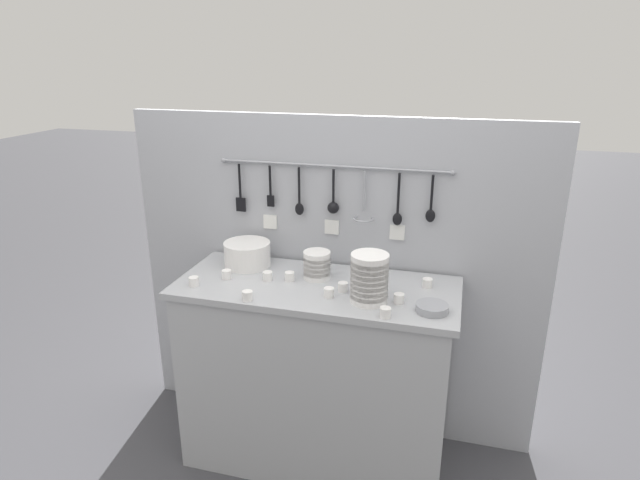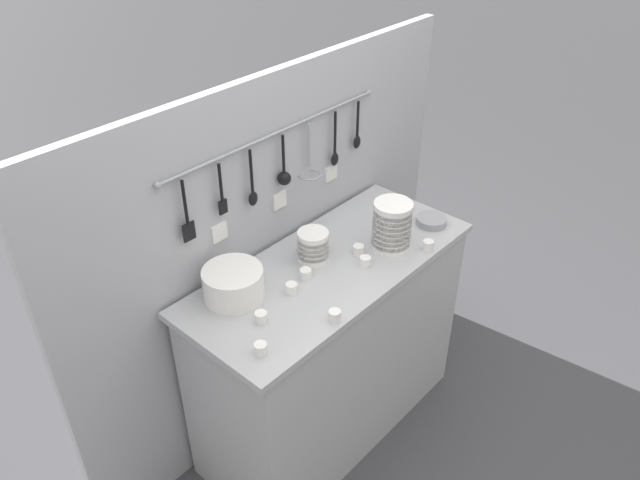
{
  "view_description": "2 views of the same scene",
  "coord_description": "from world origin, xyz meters",
  "px_view_note": "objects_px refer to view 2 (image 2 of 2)",
  "views": [
    {
      "loc": [
        0.6,
        -2.12,
        1.92
      ],
      "look_at": [
        0.02,
        -0.0,
        1.15
      ],
      "focal_mm": 30.0,
      "sensor_mm": 36.0,
      "label": 1
    },
    {
      "loc": [
        -1.51,
        -1.3,
        2.41
      ],
      "look_at": [
        -0.06,
        -0.0,
        1.09
      ],
      "focal_mm": 35.0,
      "sensor_mm": 36.0,
      "label": 2
    }
  ],
  "objects_px": {
    "plate_stack": "(233,284)",
    "cup_back_left": "(405,229)",
    "bowl_stack_back_corner": "(392,226)",
    "cup_front_right": "(335,316)",
    "cup_back_right": "(383,204)",
    "cup_front_left": "(365,261)",
    "cup_centre": "(358,250)",
    "cup_mid_row": "(306,274)",
    "bowl_stack_nested_right": "(313,246)",
    "cup_edge_near": "(261,317)",
    "cup_beside_plates": "(428,245)",
    "cup_edge_far": "(292,288)",
    "cup_by_caddy": "(261,349)",
    "steel_mixing_bowl": "(432,221)"
  },
  "relations": [
    {
      "from": "plate_stack",
      "to": "cup_back_left",
      "type": "bearing_deg",
      "value": -16.03
    },
    {
      "from": "bowl_stack_back_corner",
      "to": "cup_front_right",
      "type": "xyz_separation_m",
      "value": [
        -0.5,
        -0.12,
        -0.09
      ]
    },
    {
      "from": "cup_back_right",
      "to": "cup_front_right",
      "type": "distance_m",
      "value": 0.79
    },
    {
      "from": "bowl_stack_back_corner",
      "to": "cup_front_left",
      "type": "height_order",
      "value": "bowl_stack_back_corner"
    },
    {
      "from": "cup_front_right",
      "to": "cup_centre",
      "type": "xyz_separation_m",
      "value": [
        0.37,
        0.19,
        0.0
      ]
    },
    {
      "from": "cup_front_left",
      "to": "cup_centre",
      "type": "height_order",
      "value": "same"
    },
    {
      "from": "cup_mid_row",
      "to": "cup_front_left",
      "type": "bearing_deg",
      "value": -28.94
    },
    {
      "from": "bowl_stack_nested_right",
      "to": "cup_edge_near",
      "type": "bearing_deg",
      "value": -163.54
    },
    {
      "from": "plate_stack",
      "to": "cup_centre",
      "type": "height_order",
      "value": "plate_stack"
    },
    {
      "from": "plate_stack",
      "to": "cup_back_left",
      "type": "distance_m",
      "value": 0.8
    },
    {
      "from": "bowl_stack_nested_right",
      "to": "cup_beside_plates",
      "type": "relative_size",
      "value": 2.91
    },
    {
      "from": "bowl_stack_back_corner",
      "to": "cup_beside_plates",
      "type": "relative_size",
      "value": 4.75
    },
    {
      "from": "bowl_stack_nested_right",
      "to": "cup_front_right",
      "type": "distance_m",
      "value": 0.38
    },
    {
      "from": "plate_stack",
      "to": "cup_edge_far",
      "type": "bearing_deg",
      "value": -42.09
    },
    {
      "from": "bowl_stack_back_corner",
      "to": "cup_front_right",
      "type": "height_order",
      "value": "bowl_stack_back_corner"
    },
    {
      "from": "cup_edge_far",
      "to": "cup_back_left",
      "type": "height_order",
      "value": "same"
    },
    {
      "from": "bowl_stack_nested_right",
      "to": "cup_by_caddy",
      "type": "distance_m",
      "value": 0.56
    },
    {
      "from": "cup_by_caddy",
      "to": "cup_mid_row",
      "type": "bearing_deg",
      "value": 22.91
    },
    {
      "from": "cup_back_left",
      "to": "cup_front_right",
      "type": "relative_size",
      "value": 1.0
    },
    {
      "from": "cup_front_left",
      "to": "cup_front_right",
      "type": "distance_m",
      "value": 0.35
    },
    {
      "from": "steel_mixing_bowl",
      "to": "cup_mid_row",
      "type": "xyz_separation_m",
      "value": [
        -0.65,
        0.14,
        0.0
      ]
    },
    {
      "from": "cup_edge_near",
      "to": "cup_mid_row",
      "type": "bearing_deg",
      "value": 10.83
    },
    {
      "from": "cup_by_caddy",
      "to": "cup_centre",
      "type": "distance_m",
      "value": 0.67
    },
    {
      "from": "cup_beside_plates",
      "to": "cup_centre",
      "type": "height_order",
      "value": "same"
    },
    {
      "from": "bowl_stack_back_corner",
      "to": "cup_mid_row",
      "type": "height_order",
      "value": "bowl_stack_back_corner"
    },
    {
      "from": "plate_stack",
      "to": "cup_beside_plates",
      "type": "relative_size",
      "value": 5.07
    },
    {
      "from": "cup_back_right",
      "to": "cup_edge_near",
      "type": "distance_m",
      "value": 0.91
    },
    {
      "from": "cup_by_caddy",
      "to": "cup_beside_plates",
      "type": "distance_m",
      "value": 0.88
    },
    {
      "from": "bowl_stack_back_corner",
      "to": "cup_front_right",
      "type": "bearing_deg",
      "value": -165.88
    },
    {
      "from": "cup_edge_near",
      "to": "cup_back_right",
      "type": "bearing_deg",
      "value": 9.27
    },
    {
      "from": "bowl_stack_nested_right",
      "to": "steel_mixing_bowl",
      "type": "xyz_separation_m",
      "value": [
        0.54,
        -0.21,
        -0.05
      ]
    },
    {
      "from": "plate_stack",
      "to": "cup_edge_far",
      "type": "relative_size",
      "value": 5.07
    },
    {
      "from": "cup_front_left",
      "to": "cup_centre",
      "type": "xyz_separation_m",
      "value": [
        0.04,
        0.07,
        0.0
      ]
    },
    {
      "from": "cup_by_caddy",
      "to": "cup_edge_far",
      "type": "bearing_deg",
      "value": 26.16
    },
    {
      "from": "cup_edge_far",
      "to": "cup_centre",
      "type": "bearing_deg",
      "value": -4.44
    },
    {
      "from": "cup_by_caddy",
      "to": "cup_mid_row",
      "type": "height_order",
      "value": "same"
    },
    {
      "from": "cup_beside_plates",
      "to": "cup_front_right",
      "type": "bearing_deg",
      "value": 180.0
    },
    {
      "from": "cup_beside_plates",
      "to": "plate_stack",
      "type": "bearing_deg",
      "value": 153.73
    },
    {
      "from": "cup_by_caddy",
      "to": "cup_edge_near",
      "type": "distance_m",
      "value": 0.16
    },
    {
      "from": "cup_edge_near",
      "to": "cup_edge_far",
      "type": "bearing_deg",
      "value": 10.08
    },
    {
      "from": "cup_front_right",
      "to": "cup_mid_row",
      "type": "height_order",
      "value": "same"
    },
    {
      "from": "cup_back_right",
      "to": "cup_edge_far",
      "type": "xyz_separation_m",
      "value": [
        -0.71,
        -0.11,
        0.0
      ]
    },
    {
      "from": "bowl_stack_nested_right",
      "to": "cup_edge_far",
      "type": "bearing_deg",
      "value": -158.18
    },
    {
      "from": "cup_by_caddy",
      "to": "cup_front_right",
      "type": "height_order",
      "value": "same"
    },
    {
      "from": "steel_mixing_bowl",
      "to": "cup_by_caddy",
      "type": "xyz_separation_m",
      "value": [
        -1.05,
        -0.02,
        0.0
      ]
    },
    {
      "from": "steel_mixing_bowl",
      "to": "cup_front_left",
      "type": "xyz_separation_m",
      "value": [
        -0.43,
        0.02,
        0.0
      ]
    },
    {
      "from": "bowl_stack_back_corner",
      "to": "bowl_stack_nested_right",
      "type": "xyz_separation_m",
      "value": [
        -0.28,
        0.18,
        -0.04
      ]
    },
    {
      "from": "cup_back_left",
      "to": "cup_edge_near",
      "type": "distance_m",
      "value": 0.8
    },
    {
      "from": "steel_mixing_bowl",
      "to": "cup_edge_far",
      "type": "relative_size",
      "value": 2.98
    },
    {
      "from": "plate_stack",
      "to": "cup_beside_plates",
      "type": "xyz_separation_m",
      "value": [
        0.74,
        -0.36,
        -0.04
      ]
    }
  ]
}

